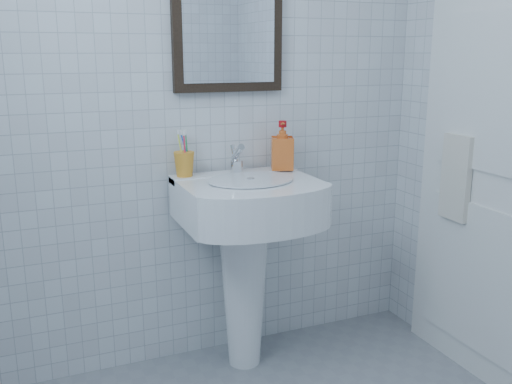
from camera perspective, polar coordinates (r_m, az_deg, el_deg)
name	(u,v)px	position (r m, az deg, el deg)	size (l,w,h in m)	color
wall_back	(195,90)	(2.54, -6.14, 10.11)	(2.20, 0.02, 2.50)	silver
washbasin	(246,241)	(2.52, -1.02, -4.97)	(0.58, 0.43, 0.90)	white
faucet	(237,161)	(2.52, -1.95, 3.11)	(0.06, 0.12, 0.14)	silver
toothbrush_cup	(184,164)	(2.48, -7.19, 2.78)	(0.09, 0.09, 0.11)	orange
soap_dispenser	(282,146)	(2.61, 2.65, 4.67)	(0.10, 0.10, 0.22)	#C64513
wall_mirror	(228,19)	(2.57, -2.80, 16.92)	(0.50, 0.04, 0.62)	black
bathroom_door	(491,154)	(2.57, 22.48, 3.57)	(0.04, 0.80, 2.00)	silver
towel_ring	(463,137)	(2.65, 19.99, 5.18)	(0.18, 0.18, 0.01)	silver
hand_towel	(456,178)	(2.67, 19.36, 1.35)	(0.03, 0.16, 0.38)	white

